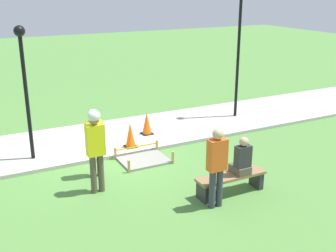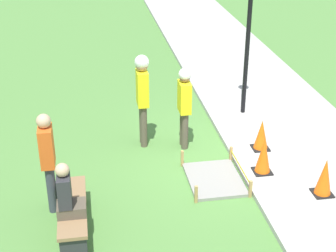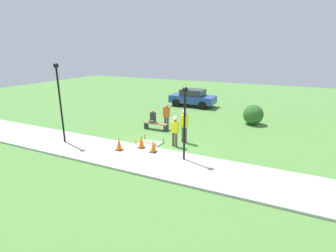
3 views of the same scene
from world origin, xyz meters
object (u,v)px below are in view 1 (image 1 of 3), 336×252
park_bench (231,180)px  lamppost_far (239,35)px  person_seated_on_bench (242,159)px  traffic_cone_sidewalk_edge (98,139)px  worker_supervisor (95,137)px  worker_assistant (95,143)px  traffic_cone_near_patch (147,123)px  traffic_cone_far_patch (130,135)px  bystander_in_orange_shirt (217,163)px  lamppost_near (24,73)px

park_bench → lamppost_far: bearing=-126.8°
person_seated_on_bench → lamppost_far: bearing=-124.5°
traffic_cone_sidewalk_edge → person_seated_on_bench: (-2.12, 3.80, 0.40)m
worker_supervisor → person_seated_on_bench: bearing=138.9°
park_bench → worker_assistant: (2.65, -1.46, 0.87)m
park_bench → worker_assistant: 3.15m
park_bench → person_seated_on_bench: 0.54m
traffic_cone_near_patch → worker_assistant: bearing=48.3°
person_seated_on_bench → lamppost_far: (-3.20, -4.65, 2.12)m
lamppost_far → traffic_cone_far_patch: bearing=13.9°
traffic_cone_near_patch → park_bench: (-0.13, 4.29, -0.12)m
bystander_in_orange_shirt → lamppost_near: lamppost_near is taller
traffic_cone_far_patch → lamppost_far: size_ratio=0.16×
traffic_cone_sidewalk_edge → lamppost_far: bearing=-171.0°
traffic_cone_far_patch → lamppost_near: (2.64, -0.43, 1.97)m
traffic_cone_sidewalk_edge → worker_assistant: (0.77, 2.30, 0.79)m
person_seated_on_bench → lamppost_near: 5.79m
traffic_cone_far_patch → park_bench: 3.64m
park_bench → lamppost_near: 5.75m
traffic_cone_sidewalk_edge → worker_supervisor: (0.54, 1.48, 0.61)m
lamppost_near → traffic_cone_far_patch: bearing=170.7°
worker_supervisor → worker_assistant: (0.23, 0.82, 0.18)m
worker_supervisor → worker_assistant: bearing=74.2°
traffic_cone_sidewalk_edge → person_seated_on_bench: 4.37m
lamppost_near → lamppost_far: 7.14m
lamppost_near → lamppost_far: lamppost_far is taller
worker_supervisor → lamppost_far: (-5.86, -2.32, 1.91)m
park_bench → worker_assistant: size_ratio=0.85×
traffic_cone_near_patch → bystander_in_orange_shirt: bearing=83.8°
traffic_cone_near_patch → traffic_cone_sidewalk_edge: 1.83m
traffic_cone_far_patch → bystander_in_orange_shirt: bystander_in_orange_shirt is taller
traffic_cone_far_patch → person_seated_on_bench: bearing=109.4°
traffic_cone_near_patch → traffic_cone_sidewalk_edge: traffic_cone_near_patch is taller
lamppost_far → traffic_cone_near_patch: bearing=4.9°
person_seated_on_bench → worker_supervisor: bearing=-41.1°
worker_supervisor → lamppost_near: 2.49m
traffic_cone_far_patch → park_bench: (-1.01, 3.49, -0.13)m
traffic_cone_near_patch → lamppost_near: lamppost_near is taller
person_seated_on_bench → worker_assistant: 3.28m
traffic_cone_near_patch → lamppost_far: (-3.57, -0.31, 2.49)m
park_bench → person_seated_on_bench: (-0.24, 0.05, 0.49)m
worker_supervisor → traffic_cone_near_patch: bearing=-138.7°
park_bench → lamppost_far: (-3.44, -4.59, 2.61)m
traffic_cone_near_patch → bystander_in_orange_shirt: 4.69m
traffic_cone_near_patch → person_seated_on_bench: size_ratio=0.78×
worker_supervisor → worker_assistant: 0.87m
park_bench → lamppost_near: lamppost_near is taller
traffic_cone_near_patch → traffic_cone_sidewalk_edge: bearing=17.0°
person_seated_on_bench → lamppost_near: lamppost_near is taller
person_seated_on_bench → park_bench: bearing=-11.8°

